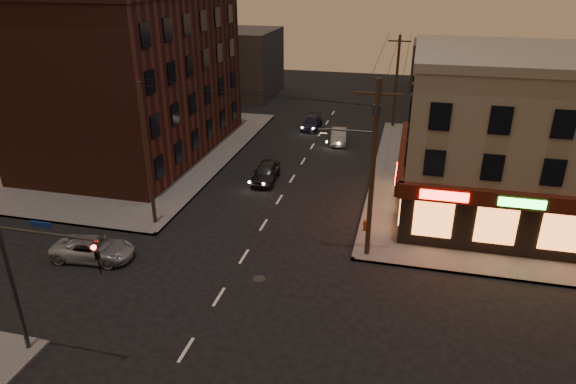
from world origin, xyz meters
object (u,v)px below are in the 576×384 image
(sedan_mid, at_px, (339,136))
(sedan_far, at_px, (312,123))
(suv_cross, at_px, (93,249))
(sedan_near, at_px, (266,172))
(fire_hydrant, at_px, (365,225))

(sedan_mid, height_order, sedan_far, sedan_mid)
(suv_cross, height_order, sedan_mid, sedan_mid)
(suv_cross, height_order, sedan_near, sedan_near)
(sedan_far, bearing_deg, fire_hydrant, -70.03)
(sedan_mid, bearing_deg, sedan_near, -118.28)
(sedan_mid, relative_size, fire_hydrant, 5.59)
(sedan_near, bearing_deg, sedan_mid, 65.04)
(sedan_near, bearing_deg, suv_cross, -119.18)
(sedan_mid, xyz_separation_m, sedan_far, (-3.35, 3.88, -0.06))
(sedan_near, distance_m, sedan_mid, 11.26)
(sedan_near, relative_size, sedan_mid, 1.06)
(sedan_far, distance_m, fire_hydrant, 22.28)
(suv_cross, distance_m, sedan_near, 14.73)
(sedan_near, xyz_separation_m, fire_hydrant, (8.27, -6.57, -0.18))
(suv_cross, height_order, fire_hydrant, suv_cross)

